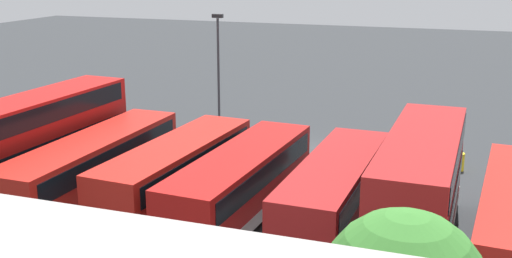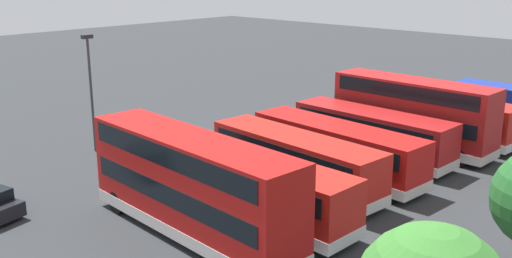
# 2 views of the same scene
# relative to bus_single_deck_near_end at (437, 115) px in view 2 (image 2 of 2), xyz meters

# --- Properties ---
(ground_plane) EXTENTS (140.00, 140.00, 0.00)m
(ground_plane) POSITION_rel_bus_single_deck_near_end_xyz_m (10.73, -11.16, -1.62)
(ground_plane) COLOR #2D3033
(bus_single_deck_near_end) EXTENTS (3.28, 11.16, 2.95)m
(bus_single_deck_near_end) POSITION_rel_bus_single_deck_near_end_xyz_m (0.00, 0.00, 0.00)
(bus_single_deck_near_end) COLOR red
(bus_single_deck_near_end) RESTS_ON ground
(bus_double_decker_second) EXTENTS (2.78, 10.65, 4.55)m
(bus_double_decker_second) POSITION_rel_bus_single_deck_near_end_xyz_m (3.50, 0.03, 0.83)
(bus_double_decker_second) COLOR #A51919
(bus_double_decker_second) RESTS_ON ground
(bus_single_deck_third) EXTENTS (2.84, 10.36, 2.95)m
(bus_single_deck_third) POSITION_rel_bus_single_deck_near_end_xyz_m (6.90, -0.74, -0.00)
(bus_single_deck_third) COLOR #A51919
(bus_single_deck_third) RESTS_ON ground
(bus_single_deck_fourth) EXTENTS (3.25, 10.91, 2.95)m
(bus_single_deck_fourth) POSITION_rel_bus_single_deck_near_end_xyz_m (10.91, -0.49, -0.00)
(bus_single_deck_fourth) COLOR #B71411
(bus_single_deck_fourth) RESTS_ON ground
(bus_single_deck_fifth) EXTENTS (3.29, 10.58, 2.95)m
(bus_single_deck_fifth) POSITION_rel_bus_single_deck_near_end_xyz_m (14.13, -0.82, -0.00)
(bus_single_deck_fifth) COLOR red
(bus_single_deck_fifth) RESTS_ON ground
(bus_single_deck_sixth) EXTENTS (2.82, 11.56, 2.95)m
(bus_single_deck_sixth) POSITION_rel_bus_single_deck_near_end_xyz_m (18.12, -0.28, 0.00)
(bus_single_deck_sixth) COLOR red
(bus_single_deck_sixth) RESTS_ON ground
(bus_double_decker_seventh) EXTENTS (3.20, 11.94, 4.55)m
(bus_double_decker_seventh) POSITION_rel_bus_single_deck_near_end_xyz_m (21.50, -0.47, 0.83)
(bus_double_decker_seventh) COLOR #B71411
(bus_double_decker_seventh) RESTS_ON ground
(box_truck_blue) EXTENTS (2.58, 7.51, 3.20)m
(box_truck_blue) POSITION_rel_bus_single_deck_near_end_xyz_m (-5.14, 0.96, 0.08)
(box_truck_blue) COLOR navy
(box_truck_blue) RESTS_ON ground
(lamp_post_tall) EXTENTS (0.70, 0.30, 7.42)m
(lamp_post_tall) POSITION_rel_bus_single_deck_near_end_xyz_m (17.80, -14.37, 2.76)
(lamp_post_tall) COLOR #38383D
(lamp_post_tall) RESTS_ON ground
(waste_bin_yellow) EXTENTS (0.60, 0.60, 0.95)m
(waste_bin_yellow) POSITION_rel_bus_single_deck_near_end_xyz_m (2.33, -10.24, -1.15)
(waste_bin_yellow) COLOR yellow
(waste_bin_yellow) RESTS_ON ground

